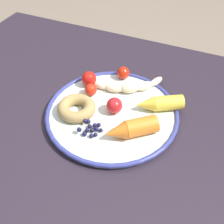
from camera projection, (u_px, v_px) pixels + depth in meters
The scene contains 11 objects.
dining_table at pixel (97, 143), 0.78m from camera, with size 1.19×0.89×0.77m.
plate at pixel (112, 113), 0.73m from camera, with size 0.35×0.35×0.02m.
banana at pixel (129, 86), 0.78m from camera, with size 0.19×0.12×0.03m.
carrot_orange at pixel (131, 129), 0.65m from camera, with size 0.13×0.12×0.04m.
carrot_yellow at pixel (159, 104), 0.72m from camera, with size 0.13×0.10×0.04m.
donut at pixel (76, 109), 0.71m from camera, with size 0.10×0.10×0.03m, color #A9894F.
blueberry_pile at pixel (91, 129), 0.67m from camera, with size 0.06×0.05×0.02m.
tomato_near at pixel (91, 90), 0.76m from camera, with size 0.03×0.03×0.03m, color red.
tomato_mid at pixel (89, 79), 0.79m from camera, with size 0.04×0.04×0.04m, color red.
tomato_far at pixel (122, 72), 0.82m from camera, with size 0.04×0.04×0.04m, color red.
tomato_extra at pixel (114, 105), 0.71m from camera, with size 0.04×0.04×0.04m, color red.
Camera 1 is at (-0.23, 0.44, 1.29)m, focal length 44.27 mm.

